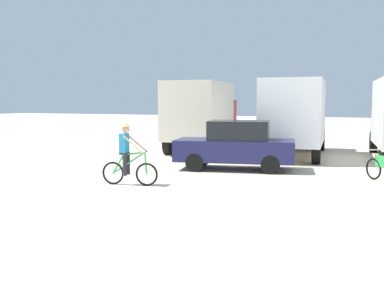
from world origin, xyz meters
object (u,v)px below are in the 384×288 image
object	(u,v)px
sedan_parked	(236,145)
box_truck_cream_rv	(202,113)
box_truck_avon_van	(296,114)
cyclist_orange_shirt	(128,157)

from	to	relation	value
sedan_parked	box_truck_cream_rv	bearing A→B (deg)	122.16
box_truck_avon_van	cyclist_orange_shirt	world-z (taller)	box_truck_avon_van
box_truck_cream_rv	cyclist_orange_shirt	world-z (taller)	box_truck_cream_rv
box_truck_avon_van	box_truck_cream_rv	bearing A→B (deg)	171.52
box_truck_cream_rv	sedan_parked	size ratio (longest dim) A/B	1.57
box_truck_cream_rv	cyclist_orange_shirt	size ratio (longest dim) A/B	3.84
cyclist_orange_shirt	box_truck_cream_rv	bearing A→B (deg)	98.61
box_truck_avon_van	sedan_parked	size ratio (longest dim) A/B	1.55
box_truck_avon_van	cyclist_orange_shirt	xyz separation A→B (m)	(-3.26, -8.96, -1.03)
box_truck_cream_rv	sedan_parked	distance (m)	6.60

